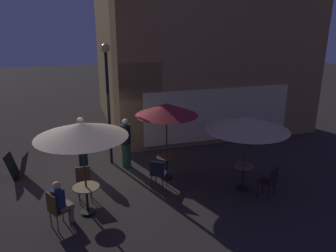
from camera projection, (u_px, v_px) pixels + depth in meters
The scene contains 17 objects.
ground_plane at pixel (95, 175), 10.81m from camera, with size 60.00×60.00×0.00m, color #2F2925.
cafe_building at pixel (172, 39), 14.17m from camera, with size 8.85×8.11×8.25m.
street_lamp_near_corner at pixel (108, 86), 10.93m from camera, with size 0.29×0.29×4.16m.
menu_sandwich_board at pixel (18, 166), 10.47m from camera, with size 0.73×0.67×0.84m.
cafe_table_0 at pixel (87, 195), 8.49m from camera, with size 0.69×0.69×0.78m.
cafe_table_1 at pixel (243, 173), 9.78m from camera, with size 0.60×0.60×0.77m.
cafe_table_2 at pixel (167, 163), 10.46m from camera, with size 0.65×0.65×0.75m.
patio_umbrella_0 at pixel (81, 130), 7.96m from camera, with size 2.28×2.28×2.49m.
patio_umbrella_1 at pixel (247, 124), 9.31m from camera, with size 2.40×2.40×2.26m.
patio_umbrella_2 at pixel (167, 110), 9.92m from camera, with size 1.91×1.91×2.48m.
cafe_chair_0 at pixel (84, 180), 9.20m from camera, with size 0.43×0.43×0.95m.
cafe_chair_1 at pixel (55, 208), 7.86m from camera, with size 0.56×0.56×0.97m.
cafe_chair_2 at pixel (270, 180), 9.23m from camera, with size 0.60×0.60×0.94m.
cafe_chair_3 at pixel (158, 172), 9.73m from camera, with size 0.61×0.61×0.94m.
patron_seated_0 at pixel (60, 201), 7.93m from camera, with size 0.53×0.48×1.22m.
patron_standing_1 at pixel (82, 143), 11.04m from camera, with size 0.35×0.35×1.83m.
patron_standing_2 at pixel (126, 143), 11.18m from camera, with size 0.35×0.35×1.73m.
Camera 1 is at (-0.53, -10.09, 4.81)m, focal length 35.13 mm.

